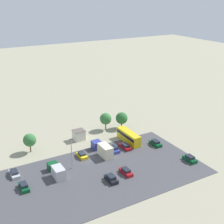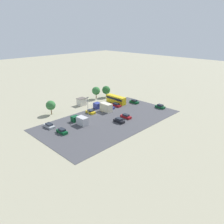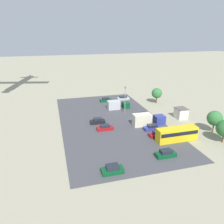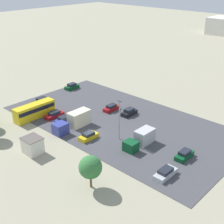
{
  "view_description": "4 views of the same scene",
  "coord_description": "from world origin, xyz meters",
  "px_view_note": "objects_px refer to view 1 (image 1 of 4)",
  "views": [
    {
      "loc": [
        31.8,
        70.42,
        43.83
      ],
      "look_at": [
        5.31,
        24.12,
        23.21
      ],
      "focal_mm": 50.0,
      "sensor_mm": 36.0,
      "label": 1
    },
    {
      "loc": [
        53.59,
        62.75,
        32.05
      ],
      "look_at": [
        -2.6,
        7.74,
        2.11
      ],
      "focal_mm": 35.0,
      "sensor_mm": 36.0,
      "label": 2
    },
    {
      "loc": [
        -57.48,
        24.91,
        24.94
      ],
      "look_at": [
        -4.88,
        10.12,
        4.75
      ],
      "focal_mm": 35.0,
      "sensor_mm": 36.0,
      "label": 3
    },
    {
      "loc": [
        42.5,
        -39.3,
        32.32
      ],
      "look_at": [
        -1.53,
        8.14,
        2.27
      ],
      "focal_mm": 50.0,
      "sensor_mm": 36.0,
      "label": 4
    }
  ],
  "objects_px": {
    "parked_car_3": "(125,146)",
    "parked_car_7": "(156,143)",
    "bus": "(129,136)",
    "parked_car_0": "(82,155)",
    "shed_building": "(79,135)",
    "parked_car_4": "(24,187)",
    "parked_car_8": "(114,149)",
    "parked_car_5": "(14,173)",
    "parked_car_1": "(126,172)",
    "parked_truck_1": "(103,149)",
    "parked_car_2": "(111,179)",
    "parked_car_6": "(190,159)",
    "parked_truck_0": "(57,171)"
  },
  "relations": [
    {
      "from": "parked_car_1",
      "to": "parked_car_7",
      "type": "bearing_deg",
      "value": 29.13
    },
    {
      "from": "shed_building",
      "to": "parked_car_1",
      "type": "xyz_separation_m",
      "value": [
        -2.25,
        24.42,
        -0.9
      ]
    },
    {
      "from": "parked_car_2",
      "to": "parked_car_5",
      "type": "distance_m",
      "value": 24.81
    },
    {
      "from": "parked_car_5",
      "to": "parked_car_3",
      "type": "bearing_deg",
      "value": 177.46
    },
    {
      "from": "bus",
      "to": "parked_car_1",
      "type": "height_order",
      "value": "bus"
    },
    {
      "from": "parked_truck_1",
      "to": "parked_car_7",
      "type": "bearing_deg",
      "value": -10.64
    },
    {
      "from": "parked_car_0",
      "to": "parked_car_5",
      "type": "distance_m",
      "value": 18.91
    },
    {
      "from": "parked_truck_1",
      "to": "parked_car_8",
      "type": "bearing_deg",
      "value": -0.75
    },
    {
      "from": "shed_building",
      "to": "parked_car_3",
      "type": "relative_size",
      "value": 0.77
    },
    {
      "from": "bus",
      "to": "parked_car_2",
      "type": "xyz_separation_m",
      "value": [
        15.47,
        16.19,
        -1.13
      ]
    },
    {
      "from": "parked_car_4",
      "to": "parked_car_8",
      "type": "bearing_deg",
      "value": -168.28
    },
    {
      "from": "parked_car_4",
      "to": "parked_car_7",
      "type": "distance_m",
      "value": 41.01
    },
    {
      "from": "parked_car_3",
      "to": "parked_car_6",
      "type": "relative_size",
      "value": 1.13
    },
    {
      "from": "bus",
      "to": "parked_car_3",
      "type": "relative_size",
      "value": 2.13
    },
    {
      "from": "bus",
      "to": "parked_car_0",
      "type": "xyz_separation_m",
      "value": [
        16.72,
        1.62,
        -1.21
      ]
    },
    {
      "from": "parked_car_8",
      "to": "parked_truck_1",
      "type": "height_order",
      "value": "parked_truck_1"
    },
    {
      "from": "parked_truck_0",
      "to": "parked_car_2",
      "type": "bearing_deg",
      "value": -40.54
    },
    {
      "from": "parked_car_2",
      "to": "parked_car_7",
      "type": "xyz_separation_m",
      "value": [
        -21.32,
        -10.11,
        -0.01
      ]
    },
    {
      "from": "bus",
      "to": "parked_car_4",
      "type": "height_order",
      "value": "bus"
    },
    {
      "from": "shed_building",
      "to": "parked_car_8",
      "type": "distance_m",
      "value": 13.48
    },
    {
      "from": "parked_car_0",
      "to": "parked_car_8",
      "type": "relative_size",
      "value": 0.94
    },
    {
      "from": "parked_car_3",
      "to": "parked_car_1",
      "type": "bearing_deg",
      "value": 58.84
    },
    {
      "from": "bus",
      "to": "parked_car_3",
      "type": "bearing_deg",
      "value": 44.3
    },
    {
      "from": "parked_car_3",
      "to": "parked_car_4",
      "type": "bearing_deg",
      "value": 10.03
    },
    {
      "from": "parked_car_3",
      "to": "parked_car_7",
      "type": "height_order",
      "value": "parked_car_7"
    },
    {
      "from": "parked_truck_0",
      "to": "parked_truck_1",
      "type": "relative_size",
      "value": 0.8
    },
    {
      "from": "parked_car_6",
      "to": "bus",
      "type": "bearing_deg",
      "value": -65.92
    },
    {
      "from": "parked_car_7",
      "to": "parked_truck_0",
      "type": "distance_m",
      "value": 32.02
    },
    {
      "from": "shed_building",
      "to": "parked_car_4",
      "type": "relative_size",
      "value": 0.85
    },
    {
      "from": "parked_car_2",
      "to": "parked_car_5",
      "type": "height_order",
      "value": "parked_car_2"
    },
    {
      "from": "parked_car_2",
      "to": "parked_car_3",
      "type": "xyz_separation_m",
      "value": [
        -12.22,
        -13.01,
        -0.08
      ]
    },
    {
      "from": "parked_car_5",
      "to": "parked_truck_1",
      "type": "height_order",
      "value": "parked_truck_1"
    },
    {
      "from": "parked_car_1",
      "to": "parked_truck_0",
      "type": "height_order",
      "value": "parked_truck_0"
    },
    {
      "from": "parked_car_5",
      "to": "parked_car_0",
      "type": "bearing_deg",
      "value": -179.63
    },
    {
      "from": "shed_building",
      "to": "parked_car_0",
      "type": "xyz_separation_m",
      "value": [
        3.95,
        10.83,
        -0.93
      ]
    },
    {
      "from": "parked_truck_0",
      "to": "parked_truck_1",
      "type": "xyz_separation_m",
      "value": [
        -15.44,
        -4.08,
        0.23
      ]
    },
    {
      "from": "parked_car_3",
      "to": "parked_truck_0",
      "type": "relative_size",
      "value": 0.63
    },
    {
      "from": "parked_car_0",
      "to": "parked_truck_1",
      "type": "bearing_deg",
      "value": -12.68
    },
    {
      "from": "bus",
      "to": "parked_car_6",
      "type": "distance_m",
      "value": 20.23
    },
    {
      "from": "parked_car_3",
      "to": "parked_truck_1",
      "type": "bearing_deg",
      "value": -1.59
    },
    {
      "from": "parked_car_3",
      "to": "parked_car_7",
      "type": "distance_m",
      "value": 9.56
    },
    {
      "from": "shed_building",
      "to": "parked_car_7",
      "type": "relative_size",
      "value": 0.84
    },
    {
      "from": "parked_car_4",
      "to": "parked_truck_0",
      "type": "bearing_deg",
      "value": -168.9
    },
    {
      "from": "parked_car_6",
      "to": "parked_car_8",
      "type": "distance_m",
      "value": 21.79
    },
    {
      "from": "parked_truck_1",
      "to": "shed_building",
      "type": "bearing_deg",
      "value": 99.63
    },
    {
      "from": "parked_car_6",
      "to": "parked_car_1",
      "type": "bearing_deg",
      "value": -9.78
    },
    {
      "from": "parked_truck_0",
      "to": "parked_car_8",
      "type": "bearing_deg",
      "value": 12.0
    },
    {
      "from": "parked_car_3",
      "to": "parked_car_5",
      "type": "xyz_separation_m",
      "value": [
        32.38,
        -1.44,
        -0.01
      ]
    },
    {
      "from": "parked_car_1",
      "to": "parked_car_3",
      "type": "distance_m",
      "value": 14.06
    },
    {
      "from": "parked_car_5",
      "to": "parked_car_1",
      "type": "bearing_deg",
      "value": 151.8
    }
  ]
}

